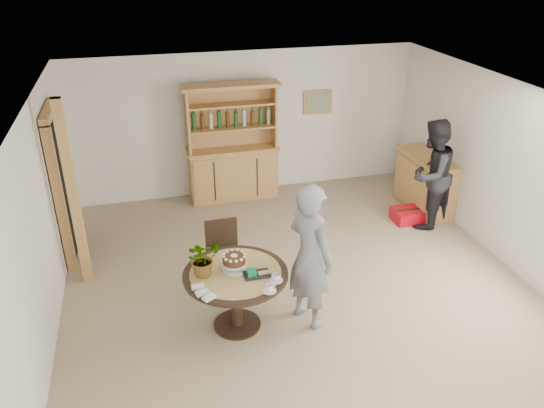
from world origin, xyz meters
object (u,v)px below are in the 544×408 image
Objects in this scene: dining_table at (236,283)px; red_suitcase at (411,215)px; sideboard at (425,182)px; teen_boy at (310,256)px; dining_chair at (223,251)px; adult_person at (431,175)px; hutch at (233,161)px.

dining_table is 1.99× the size of red_suitcase.
red_suitcase is (-0.40, -0.37, -0.37)m from sideboard.
sideboard is 0.70× the size of teen_boy.
dining_chair is 3.46m from red_suitcase.
sideboard reaches higher than dining_table.
dining_table is 3.81m from red_suitcase.
dining_table is 0.67× the size of teen_boy.
teen_boy is 3.23m from red_suitcase.
teen_boy is at bearing -140.19° from sideboard.
sideboard is 0.74m from adult_person.
hutch is 3.55m from dining_table.
dining_table reaches higher than red_suitcase.
sideboard is (3.04, -1.24, -0.22)m from hutch.
adult_person is at bearing 13.17° from dining_chair.
teen_boy is at bearing -48.61° from dining_chair.
teen_boy is at bearing 2.95° from adult_person.
sideboard is at bearing 31.53° from dining_table.
sideboard is 1.33× the size of dining_chair.
dining_table is at bearing -148.47° from sideboard.
hutch is at bearing -65.26° from adult_person.
adult_person is at bearing -79.25° from teen_boy.
hutch is 1.62× the size of sideboard.
dining_chair is 0.53× the size of teen_boy.
teen_boy reaches higher than dining_table.
hutch reaches higher than sideboard.
hutch is at bearing 75.47° from dining_chair.
dining_chair is at bearing 18.11° from teen_boy.
dining_table is 0.68× the size of adult_person.
dining_table is 0.90m from teen_boy.
dining_chair is at bearing -158.81° from sideboard.
dining_table is 3.81m from adult_person.
adult_person is (-0.27, -0.56, 0.41)m from sideboard.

